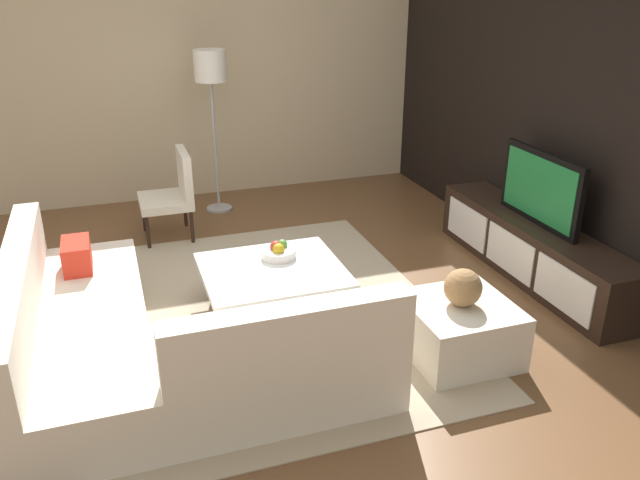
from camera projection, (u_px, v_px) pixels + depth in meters
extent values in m
plane|color=brown|center=(265.00, 320.00, 4.93)|extent=(14.00, 14.00, 0.00)
cube|color=black|center=(582.00, 115.00, 5.18)|extent=(6.40, 0.12, 2.80)
cube|color=#C6B28E|center=(208.00, 73.00, 7.22)|extent=(0.12, 5.20, 2.80)
cube|color=tan|center=(261.00, 313.00, 5.01)|extent=(3.30, 2.68, 0.01)
cube|color=black|center=(532.00, 249.00, 5.54)|extent=(2.29, 0.45, 0.50)
cube|color=white|center=(467.00, 224.00, 6.08)|extent=(0.65, 0.01, 0.35)
cube|color=white|center=(509.00, 253.00, 5.47)|extent=(0.65, 0.01, 0.35)
cube|color=white|center=(563.00, 289.00, 4.86)|extent=(0.65, 0.01, 0.35)
cube|color=black|center=(541.00, 188.00, 5.32)|extent=(0.99, 0.05, 0.62)
cube|color=#1E7238|center=(538.00, 189.00, 5.31)|extent=(0.89, 0.01, 0.52)
cube|color=beige|center=(83.00, 339.00, 4.29)|extent=(2.34, 0.85, 0.41)
cube|color=beige|center=(17.00, 293.00, 4.03)|extent=(2.34, 0.18, 0.40)
cube|color=beige|center=(276.00, 368.00, 3.98)|extent=(0.85, 1.43, 0.41)
cube|color=beige|center=(290.00, 340.00, 3.53)|extent=(0.18, 1.43, 0.40)
cube|color=red|center=(77.00, 255.00, 4.77)|extent=(0.36, 0.20, 0.22)
cube|color=red|center=(331.00, 326.00, 3.99)|extent=(0.60, 0.44, 0.06)
cube|color=black|center=(273.00, 293.00, 4.98)|extent=(0.77, 0.85, 0.33)
cube|color=white|center=(273.00, 271.00, 4.90)|extent=(0.96, 1.07, 0.05)
cylinder|color=black|center=(144.00, 214.00, 6.52)|extent=(0.04, 0.04, 0.38)
cylinder|color=black|center=(148.00, 230.00, 6.10)|extent=(0.04, 0.04, 0.38)
cylinder|color=black|center=(185.00, 209.00, 6.64)|extent=(0.04, 0.04, 0.38)
cylinder|color=black|center=(192.00, 225.00, 6.22)|extent=(0.04, 0.04, 0.38)
cube|color=beige|center=(165.00, 201.00, 6.29)|extent=(0.56, 0.50, 0.08)
cube|color=beige|center=(185.00, 173.00, 6.25)|extent=(0.56, 0.08, 0.45)
cylinder|color=#A5A5AA|center=(219.00, 208.00, 7.17)|extent=(0.28, 0.28, 0.02)
cylinder|color=#A5A5AA|center=(215.00, 147.00, 6.89)|extent=(0.03, 0.03, 1.39)
cylinder|color=white|center=(210.00, 65.00, 6.56)|extent=(0.33, 0.33, 0.32)
cube|color=beige|center=(459.00, 330.00, 4.41)|extent=(0.70, 0.70, 0.40)
cylinder|color=silver|center=(279.00, 253.00, 5.07)|extent=(0.28, 0.28, 0.07)
sphere|color=gold|center=(279.00, 249.00, 5.01)|extent=(0.09, 0.09, 0.09)
sphere|color=#4C8C33|center=(282.00, 245.00, 5.09)|extent=(0.09, 0.09, 0.09)
sphere|color=#B23326|center=(276.00, 247.00, 5.05)|extent=(0.10, 0.10, 0.10)
sphere|color=#997247|center=(463.00, 288.00, 4.28)|extent=(0.26, 0.26, 0.26)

